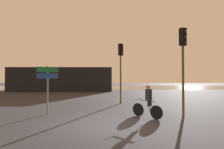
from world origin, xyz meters
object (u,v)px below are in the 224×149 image
distant_building (62,79)px  direction_sign_post (48,81)px  traffic_light_near_right (183,55)px  cyclist (148,101)px  traffic_light_center (121,62)px

distant_building → direction_sign_post: 17.76m
direction_sign_post → traffic_light_near_right: bearing=158.6°
traffic_light_near_right → direction_sign_post: size_ratio=1.74×
direction_sign_post → cyclist: (5.21, -0.89, -0.97)m
traffic_light_center → traffic_light_near_right: bearing=83.6°
traffic_light_near_right → direction_sign_post: bearing=-36.0°
traffic_light_near_right → cyclist: 3.00m
distant_building → traffic_light_center: traffic_light_center is taller
traffic_light_center → traffic_light_near_right: size_ratio=1.02×
distant_building → direction_sign_post: distant_building is taller
cyclist → traffic_light_center: bearing=57.0°
direction_sign_post → cyclist: size_ratio=1.60×
distant_building → direction_sign_post: (3.81, -17.35, 0.04)m
traffic_light_near_right → cyclist: (-1.88, -0.30, -2.31)m
direction_sign_post → distant_building: bearing=-94.2°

